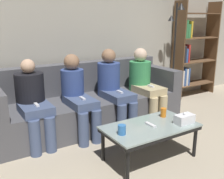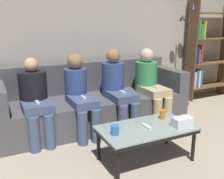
# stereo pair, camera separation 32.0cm
# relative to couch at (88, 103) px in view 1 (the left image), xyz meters

# --- Properties ---
(wall_back) EXTENTS (12.00, 0.06, 2.60)m
(wall_back) POSITION_rel_couch_xyz_m (0.00, 0.52, 0.98)
(wall_back) COLOR #B7B2A3
(wall_back) RESTS_ON ground_plane
(couch) EXTENTS (2.73, 0.91, 0.88)m
(couch) POSITION_rel_couch_xyz_m (0.00, 0.00, 0.00)
(couch) COLOR #515156
(couch) RESTS_ON ground_plane
(coffee_table) EXTENTS (1.03, 0.57, 0.40)m
(coffee_table) POSITION_rel_couch_xyz_m (0.12, -1.26, 0.03)
(coffee_table) COLOR #8C9E99
(coffee_table) RESTS_ON ground_plane
(cup_near_left) EXTENTS (0.08, 0.08, 0.10)m
(cup_near_left) POSITION_rel_couch_xyz_m (-0.27, -1.29, 0.13)
(cup_near_left) COLOR #3372BF
(cup_near_left) RESTS_ON coffee_table
(cup_near_right) EXTENTS (0.07, 0.07, 0.11)m
(cup_near_right) POSITION_rel_couch_xyz_m (0.42, -1.14, 0.13)
(cup_near_right) COLOR orange
(cup_near_right) RESTS_ON coffee_table
(tissue_box) EXTENTS (0.22, 0.12, 0.13)m
(tissue_box) POSITION_rel_couch_xyz_m (0.48, -1.41, 0.13)
(tissue_box) COLOR white
(tissue_box) RESTS_ON coffee_table
(game_remote) EXTENTS (0.04, 0.15, 0.02)m
(game_remote) POSITION_rel_couch_xyz_m (0.12, -1.26, 0.09)
(game_remote) COLOR white
(game_remote) RESTS_ON coffee_table
(bookshelf) EXTENTS (0.97, 0.32, 1.85)m
(bookshelf) POSITION_rel_couch_xyz_m (2.42, 0.29, 0.57)
(bookshelf) COLOR brown
(bookshelf) RESTS_ON ground_plane
(standing_lamp) EXTENTS (0.31, 0.26, 1.79)m
(standing_lamp) POSITION_rel_couch_xyz_m (1.84, 0.15, 0.78)
(standing_lamp) COLOR black
(standing_lamp) RESTS_ON ground_plane
(seated_person_left_end) EXTENTS (0.35, 0.66, 1.05)m
(seated_person_left_end) POSITION_rel_couch_xyz_m (-0.85, -0.21, 0.25)
(seated_person_left_end) COLOR #47567A
(seated_person_left_end) RESTS_ON ground_plane
(seated_person_mid_left) EXTENTS (0.31, 0.71, 1.08)m
(seated_person_mid_left) POSITION_rel_couch_xyz_m (-0.28, -0.25, 0.25)
(seated_person_mid_left) COLOR #47567A
(seated_person_mid_left) RESTS_ON ground_plane
(seated_person_mid_right) EXTENTS (0.33, 0.71, 1.11)m
(seated_person_mid_right) POSITION_rel_couch_xyz_m (0.28, -0.23, 0.27)
(seated_person_mid_right) COLOR #47567A
(seated_person_mid_right) RESTS_ON ground_plane
(seated_person_right_end) EXTENTS (0.33, 0.69, 1.09)m
(seated_person_right_end) POSITION_rel_couch_xyz_m (0.85, -0.23, 0.27)
(seated_person_right_end) COLOR tan
(seated_person_right_end) RESTS_ON ground_plane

